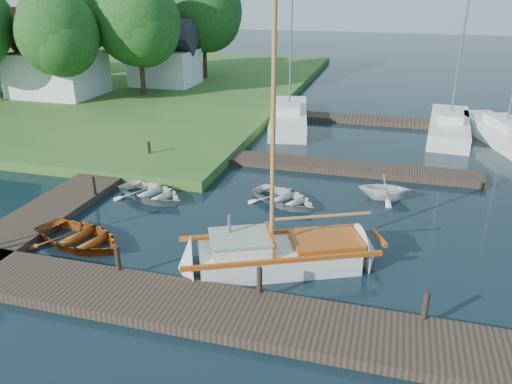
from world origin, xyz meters
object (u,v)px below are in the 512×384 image
(tender_d, at_px, (386,186))
(tender_a, at_px, (151,191))
(mooring_post_2, at_px, (259,280))
(house_c, at_px, (165,59))
(tender_c, at_px, (285,196))
(tree_2, at_px, (58,33))
(mooring_post_1, at_px, (118,258))
(marina_boat_3, at_px, (449,125))
(marina_boat_0, at_px, (289,115))
(sailboat, at_px, (283,256))
(tree_3, at_px, (138,21))
(mooring_post_4, at_px, (94,185))
(mooring_post_5, at_px, (149,149))
(house_a, at_px, (56,62))
(tree_7, at_px, (203,10))
(tree_4, at_px, (74,9))
(mooring_post_3, at_px, (426,305))
(dinghy, at_px, (79,235))
(marina_boat_4, at_px, (505,133))

(tender_d, bearing_deg, tender_a, 100.51)
(mooring_post_2, xyz_separation_m, house_c, (-15.50, 27.00, 1.88))
(tender_c, bearing_deg, tree_2, 86.93)
(mooring_post_1, relative_size, tender_d, 0.36)
(tender_a, distance_m, marina_boat_3, 18.74)
(tender_c, height_order, marina_boat_0, marina_boat_0)
(marina_boat_3, xyz_separation_m, house_c, (-21.99, 7.47, 2.01))
(sailboat, height_order, house_c, sailboat)
(tender_d, height_order, tree_3, tree_3)
(mooring_post_4, relative_size, tender_c, 0.25)
(tender_c, relative_size, tender_d, 1.42)
(mooring_post_5, relative_size, house_a, 0.13)
(tender_c, distance_m, house_c, 25.02)
(marina_boat_0, bearing_deg, mooring_post_1, 165.54)
(tender_c, relative_size, tree_7, 0.34)
(tree_3, bearing_deg, mooring_post_4, -68.81)
(tree_2, distance_m, tree_4, 9.01)
(mooring_post_3, bearing_deg, tender_a, 151.55)
(mooring_post_5, relative_size, marina_boat_3, 0.07)
(marina_boat_3, bearing_deg, mooring_post_5, 126.96)
(mooring_post_1, bearing_deg, tree_4, 125.08)
(mooring_post_2, relative_size, mooring_post_5, 1.00)
(tree_4, bearing_deg, tree_3, -26.57)
(house_c, distance_m, tree_4, 8.85)
(tender_a, relative_size, tender_d, 1.48)
(marina_boat_0, relative_size, house_a, 1.85)
(tree_4, bearing_deg, tree_7, 21.80)
(mooring_post_4, xyz_separation_m, tree_3, (-7.00, 18.05, 5.11))
(tree_3, relative_size, tree_7, 0.93)
(mooring_post_1, distance_m, mooring_post_5, 10.77)
(tree_2, bearing_deg, tree_3, 45.00)
(mooring_post_3, distance_m, dinghy, 11.54)
(mooring_post_1, distance_m, tender_d, 11.45)
(tree_3, bearing_deg, mooring_post_3, -49.05)
(mooring_post_2, relative_size, tender_d, 0.36)
(house_c, xyz_separation_m, tree_4, (-8.00, 0.05, 3.79))
(marina_boat_3, bearing_deg, tree_4, 80.43)
(tender_d, bearing_deg, sailboat, 150.28)
(mooring_post_5, xyz_separation_m, tree_4, (-15.00, 17.05, 5.67))
(marina_boat_3, relative_size, tree_4, 1.21)
(mooring_post_1, bearing_deg, mooring_post_3, 0.00)
(tender_c, xyz_separation_m, tree_3, (-14.70, 16.17, 5.48))
(sailboat, bearing_deg, marina_boat_3, 45.71)
(mooring_post_3, height_order, tender_a, mooring_post_3)
(tender_a, bearing_deg, sailboat, -99.25)
(dinghy, relative_size, tree_7, 0.39)
(marina_boat_3, distance_m, tree_4, 31.45)
(marina_boat_3, distance_m, house_c, 23.31)
(marina_boat_4, height_order, house_a, marina_boat_4)
(sailboat, distance_m, tree_4, 34.97)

